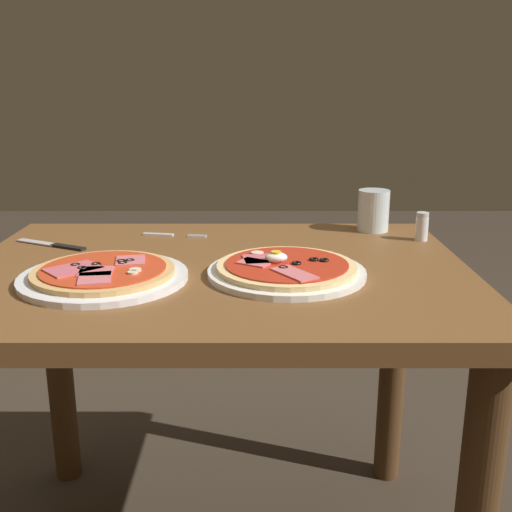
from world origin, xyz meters
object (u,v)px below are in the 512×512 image
pizza_foreground (285,269)px  pizza_across_left (102,275)px  dining_table (216,324)px  salt_shaker (420,227)px  fork (168,235)px  water_glass_near (372,213)px  knife (54,245)px

pizza_foreground → pizza_across_left: pizza_foreground is taller
dining_table → salt_shaker: bearing=23.7°
pizza_across_left → fork: size_ratio=2.01×
pizza_across_left → water_glass_near: 0.71m
dining_table → pizza_foreground: bearing=-24.7°
knife → fork: bearing=21.4°
fork → salt_shaker: (0.60, -0.04, 0.03)m
water_glass_near → fork: size_ratio=0.65×
pizza_foreground → water_glass_near: bearing=57.6°
knife → salt_shaker: size_ratio=2.73×
fork → knife: (-0.25, -0.10, 0.00)m
pizza_across_left → knife: bearing=124.5°
dining_table → salt_shaker: 0.54m
pizza_across_left → fork: 0.35m
dining_table → salt_shaker: salt_shaker is taller
water_glass_near → fork: bearing=-173.6°
fork → salt_shaker: salt_shaker is taller
pizza_across_left → water_glass_near: size_ratio=3.09×
water_glass_near → knife: water_glass_near is taller
pizza_foreground → fork: (-0.27, 0.31, -0.01)m
fork → salt_shaker: 0.60m
pizza_across_left → fork: bearing=77.3°
pizza_foreground → knife: size_ratio=1.67×
pizza_across_left → salt_shaker: bearing=24.0°
salt_shaker → water_glass_near: bearing=134.8°
dining_table → pizza_foreground: pizza_foreground is taller
fork → knife: bearing=-158.6°
salt_shaker → pizza_across_left: bearing=-156.0°
dining_table → pizza_foreground: 0.21m
dining_table → fork: size_ratio=6.51×
dining_table → knife: 0.43m
pizza_foreground → salt_shaker: bearing=39.3°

